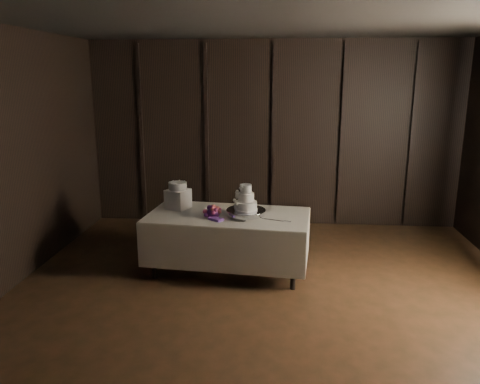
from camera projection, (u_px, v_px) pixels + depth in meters
name	position (u px, v px, depth m)	size (l,w,h in m)	color
room	(268.00, 182.00, 4.24)	(6.08, 7.08, 3.08)	black
display_table	(228.00, 240.00, 5.90)	(2.08, 1.23, 0.76)	beige
cake_stand	(246.00, 213.00, 5.70)	(0.48, 0.48, 0.09)	silver
wedding_cake	(244.00, 200.00, 5.65)	(0.31, 0.26, 0.32)	white
bouquet	(213.00, 212.00, 5.68)	(0.29, 0.39, 0.18)	#EA527D
box_pedestal	(178.00, 199.00, 6.06)	(0.26, 0.26, 0.25)	white
small_cake	(178.00, 186.00, 6.01)	(0.24, 0.24, 0.09)	white
cake_knife	(272.00, 220.00, 5.57)	(0.37, 0.02, 0.01)	silver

